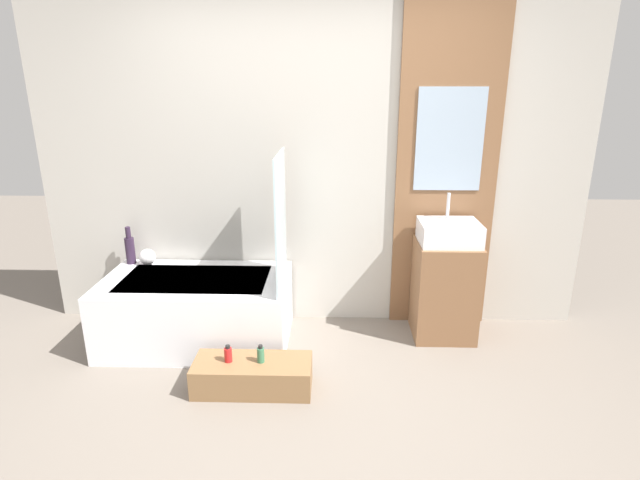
{
  "coord_description": "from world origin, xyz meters",
  "views": [
    {
      "loc": [
        0.17,
        -2.21,
        1.88
      ],
      "look_at": [
        0.09,
        0.68,
        0.95
      ],
      "focal_mm": 28.0,
      "sensor_mm": 36.0,
      "label": 1
    }
  ],
  "objects_px": {
    "bathtub": "(198,310)",
    "bottle_soap_secondary": "(261,354)",
    "wooden_step_bench": "(253,375)",
    "sink": "(449,232)",
    "vase_round_light": "(147,257)",
    "bottle_soap_primary": "(228,354)",
    "vase_tall_dark": "(130,249)"
  },
  "relations": [
    {
      "from": "bathtub",
      "to": "bottle_soap_secondary",
      "type": "distance_m",
      "value": 0.83
    },
    {
      "from": "wooden_step_bench",
      "to": "bottle_soap_secondary",
      "type": "xyz_separation_m",
      "value": [
        0.06,
        0.0,
        0.15
      ]
    },
    {
      "from": "sink",
      "to": "bottle_soap_primary",
      "type": "distance_m",
      "value": 1.78
    },
    {
      "from": "bathtub",
      "to": "bottle_soap_secondary",
      "type": "bearing_deg",
      "value": -47.48
    },
    {
      "from": "wooden_step_bench",
      "to": "vase_round_light",
      "type": "xyz_separation_m",
      "value": [
        -0.95,
        0.89,
        0.47
      ]
    },
    {
      "from": "wooden_step_bench",
      "to": "vase_tall_dark",
      "type": "xyz_separation_m",
      "value": [
        -1.09,
        0.91,
        0.53
      ]
    },
    {
      "from": "wooden_step_bench",
      "to": "sink",
      "type": "bearing_deg",
      "value": 29.6
    },
    {
      "from": "vase_round_light",
      "to": "bottle_soap_primary",
      "type": "relative_size",
      "value": 1.13
    },
    {
      "from": "sink",
      "to": "bottle_soap_secondary",
      "type": "xyz_separation_m",
      "value": [
        -1.29,
        -0.77,
        -0.58
      ]
    },
    {
      "from": "bottle_soap_primary",
      "to": "vase_tall_dark",
      "type": "bearing_deg",
      "value": 135.82
    },
    {
      "from": "bathtub",
      "to": "vase_round_light",
      "type": "relative_size",
      "value": 10.61
    },
    {
      "from": "sink",
      "to": "vase_tall_dark",
      "type": "height_order",
      "value": "sink"
    },
    {
      "from": "sink",
      "to": "bottle_soap_secondary",
      "type": "bearing_deg",
      "value": -149.35
    },
    {
      "from": "wooden_step_bench",
      "to": "bottle_soap_primary",
      "type": "height_order",
      "value": "bottle_soap_primary"
    },
    {
      "from": "vase_tall_dark",
      "to": "bottle_soap_secondary",
      "type": "height_order",
      "value": "vase_tall_dark"
    },
    {
      "from": "bottle_soap_primary",
      "to": "bottle_soap_secondary",
      "type": "relative_size",
      "value": 0.96
    },
    {
      "from": "wooden_step_bench",
      "to": "sink",
      "type": "distance_m",
      "value": 1.71
    },
    {
      "from": "sink",
      "to": "vase_tall_dark",
      "type": "distance_m",
      "value": 2.45
    },
    {
      "from": "bottle_soap_primary",
      "to": "wooden_step_bench",
      "type": "bearing_deg",
      "value": 0.0
    },
    {
      "from": "wooden_step_bench",
      "to": "bottle_soap_secondary",
      "type": "height_order",
      "value": "bottle_soap_secondary"
    },
    {
      "from": "sink",
      "to": "bathtub",
      "type": "bearing_deg",
      "value": -175.13
    },
    {
      "from": "wooden_step_bench",
      "to": "sink",
      "type": "xyz_separation_m",
      "value": [
        1.35,
        0.77,
        0.73
      ]
    },
    {
      "from": "bottle_soap_secondary",
      "to": "bottle_soap_primary",
      "type": "bearing_deg",
      "value": 180.0
    },
    {
      "from": "sink",
      "to": "wooden_step_bench",
      "type": "bearing_deg",
      "value": -150.4
    },
    {
      "from": "wooden_step_bench",
      "to": "vase_round_light",
      "type": "distance_m",
      "value": 1.38
    },
    {
      "from": "bottle_soap_primary",
      "to": "bottle_soap_secondary",
      "type": "xyz_separation_m",
      "value": [
        0.21,
        0.0,
        0.0
      ]
    },
    {
      "from": "wooden_step_bench",
      "to": "vase_tall_dark",
      "type": "relative_size",
      "value": 2.51
    },
    {
      "from": "vase_round_light",
      "to": "bottle_soap_secondary",
      "type": "relative_size",
      "value": 1.09
    },
    {
      "from": "bottle_soap_primary",
      "to": "bottle_soap_secondary",
      "type": "distance_m",
      "value": 0.21
    },
    {
      "from": "sink",
      "to": "bottle_soap_primary",
      "type": "relative_size",
      "value": 3.82
    },
    {
      "from": "bathtub",
      "to": "bottle_soap_secondary",
      "type": "relative_size",
      "value": 11.54
    },
    {
      "from": "bottle_soap_primary",
      "to": "bottle_soap_secondary",
      "type": "height_order",
      "value": "bottle_soap_secondary"
    }
  ]
}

